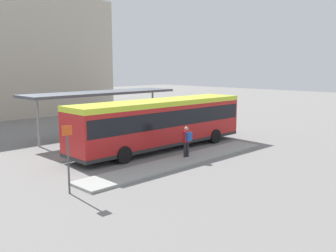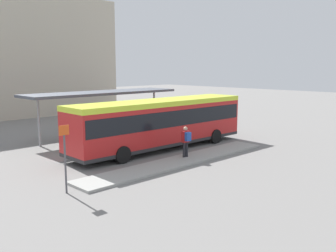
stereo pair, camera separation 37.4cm
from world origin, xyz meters
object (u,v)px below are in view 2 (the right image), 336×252
potted_planter_near_shelter (76,137)px  bicycle_green (204,120)px  potted_planter_far_side (100,133)px  pedestrian_waiting (186,140)px  bicycle_white (213,120)px  bicycle_yellow (221,122)px  platform_sign (65,156)px  city_bus (161,120)px

potted_planter_near_shelter → bicycle_green: bearing=4.3°
potted_planter_near_shelter → potted_planter_far_side: 1.98m
pedestrian_waiting → bicycle_green: (10.69, 7.61, -0.73)m
potted_planter_far_side → bicycle_white: bearing=-0.2°
bicycle_yellow → pedestrian_waiting: bearing=114.2°
platform_sign → pedestrian_waiting: bearing=3.1°
city_bus → bicycle_yellow: city_bus is taller
city_bus → potted_planter_near_shelter: city_bus is taller
pedestrian_waiting → potted_planter_near_shelter: (-2.94, 6.59, -0.35)m
bicycle_yellow → potted_planter_near_shelter: (-13.96, 0.65, 0.40)m
pedestrian_waiting → potted_planter_far_side: (-0.98, 6.82, -0.39)m
potted_planter_near_shelter → potted_planter_far_side: bearing=6.7°
bicycle_white → potted_planter_far_side: size_ratio=1.27×
city_bus → potted_planter_near_shelter: (-3.77, 3.72, -1.05)m
bicycle_green → bicycle_white: bearing=17.0°
bicycle_yellow → platform_sign: 19.72m
pedestrian_waiting → potted_planter_far_side: bearing=14.1°
platform_sign → bicycle_white: bearing=21.2°
potted_planter_near_shelter → potted_planter_far_side: size_ratio=1.05×
pedestrian_waiting → potted_planter_near_shelter: pedestrian_waiting is taller
city_bus → pedestrian_waiting: size_ratio=7.32×
bicycle_green → platform_sign: platform_sign is taller
bicycle_green → platform_sign: (-18.31, -8.03, 1.19)m
city_bus → platform_sign: (-8.45, -3.28, -0.24)m
bicycle_green → potted_planter_near_shelter: size_ratio=1.17×
city_bus → bicycle_green: bearing=26.8°
city_bus → pedestrian_waiting: 3.07m
bicycle_white → bicycle_green: 0.88m
city_bus → pedestrian_waiting: (-0.83, -2.87, -0.70)m
bicycle_yellow → bicycle_white: (-0.07, 0.84, 0.03)m
bicycle_white → platform_sign: 19.94m
potted_planter_far_side → platform_sign: size_ratio=0.50×
bicycle_yellow → potted_planter_far_side: 12.03m
pedestrian_waiting → bicycle_green: bearing=-48.6°
potted_planter_far_side → platform_sign: bearing=-132.5°
bicycle_green → potted_planter_near_shelter: bearing=-85.9°
platform_sign → city_bus: bearing=21.2°
pedestrian_waiting → bicycle_white: (10.94, 6.78, -0.72)m
bicycle_yellow → platform_sign: size_ratio=0.57×
pedestrian_waiting → platform_sign: bearing=99.0°
pedestrian_waiting → platform_sign: 7.65m
bicycle_yellow → bicycle_green: size_ratio=0.95×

